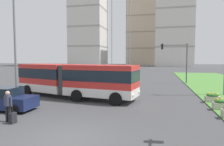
% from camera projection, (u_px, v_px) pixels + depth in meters
% --- Properties ---
extents(ground_plane, '(260.00, 260.00, 0.00)m').
position_uv_depth(ground_plane, '(67.00, 139.00, 8.98)').
color(ground_plane, '#424244').
extents(articulated_bus, '(12.04, 5.22, 3.00)m').
position_uv_depth(articulated_bus, '(74.00, 79.00, 18.31)').
color(articulated_bus, red).
rests_on(articulated_bus, ground).
extents(car_navy_sedan, '(4.41, 2.04, 1.58)m').
position_uv_depth(car_navy_sedan, '(3.00, 99.00, 14.00)').
color(car_navy_sedan, '#19234C').
rests_on(car_navy_sedan, ground).
extents(pedestrian_crossing, '(0.57, 0.36, 1.74)m').
position_uv_depth(pedestrian_crossing, '(8.00, 104.00, 11.32)').
color(pedestrian_crossing, black).
rests_on(pedestrian_crossing, ground).
extents(rolling_suitcase, '(0.29, 0.39, 0.97)m').
position_uv_depth(rolling_suitcase, '(13.00, 118.00, 11.07)').
color(rolling_suitcase, '#232328').
rests_on(rolling_suitcase, ground).
extents(flower_planter_2, '(1.10, 0.56, 0.74)m').
position_uv_depth(flower_planter_2, '(222.00, 104.00, 13.89)').
color(flower_planter_2, '#B7AD9E').
rests_on(flower_planter_2, grass_median).
extents(flower_planter_3, '(1.10, 0.56, 0.74)m').
position_uv_depth(flower_planter_3, '(212.00, 97.00, 16.25)').
color(flower_planter_3, '#B7AD9E').
rests_on(flower_planter_3, grass_median).
extents(traffic_light_far_right, '(3.76, 0.28, 5.65)m').
position_uv_depth(traffic_light_far_right, '(178.00, 56.00, 28.65)').
color(traffic_light_far_right, '#474C51').
rests_on(traffic_light_far_right, ground).
extents(streetlight_left, '(0.70, 0.28, 9.44)m').
position_uv_depth(streetlight_left, '(15.00, 40.00, 17.89)').
color(streetlight_left, slate).
rests_on(streetlight_left, ground).
extents(apartment_tower_west, '(16.03, 16.36, 54.36)m').
position_uv_depth(apartment_tower_west, '(89.00, 10.00, 99.70)').
color(apartment_tower_west, silver).
rests_on(apartment_tower_west, ground).
extents(apartment_tower_westcentre, '(20.45, 15.97, 54.09)m').
position_uv_depth(apartment_tower_westcentre, '(145.00, 18.00, 118.19)').
color(apartment_tower_westcentre, '#C6B299').
rests_on(apartment_tower_westcentre, ground).
extents(apartment_tower_centre, '(17.10, 14.33, 42.70)m').
position_uv_depth(apartment_tower_centre, '(174.00, 21.00, 95.72)').
color(apartment_tower_centre, silver).
rests_on(apartment_tower_centre, ground).
extents(transmission_pylon, '(9.00, 6.24, 34.90)m').
position_uv_depth(transmission_pylon, '(119.00, 9.00, 63.51)').
color(transmission_pylon, gray).
rests_on(transmission_pylon, ground).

